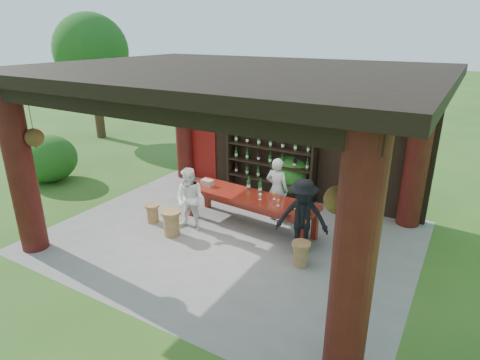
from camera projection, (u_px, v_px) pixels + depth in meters
The scene contains 15 objects.
ground at pixel (231, 236), 8.56m from camera, with size 90.00×90.00×0.00m, color #2D5119.
pavilion at pixel (240, 134), 8.17m from camera, with size 7.50×6.00×3.60m.
wine_shelf at pixel (270, 156), 10.31m from camera, with size 2.44×0.37×2.15m.
tasting_table at pixel (250, 200), 8.77m from camera, with size 3.16×1.03×0.75m.
stool_near_left at pixel (171, 222), 8.51m from camera, with size 0.42×0.42×0.56m.
stool_near_right at pixel (301, 253), 7.43m from camera, with size 0.35×0.35×0.46m.
stool_far_left at pixel (153, 213), 9.11m from camera, with size 0.33×0.33×0.43m.
host at pixel (277, 190), 9.06m from camera, with size 0.54×0.36×1.49m, color beige.
guest_woman at pixel (190, 200), 8.62m from camera, with size 0.68×0.53×1.41m, color white.
guest_man at pixel (302, 218), 7.63m from camera, with size 1.00×0.58×1.55m, color black.
table_bottles at pixel (256, 185), 8.91m from camera, with size 0.39×0.13×0.31m.
table_glasses at pixel (277, 200), 8.31m from camera, with size 0.91×0.34×0.15m.
napkin_basket at pixel (207, 183), 9.26m from camera, with size 0.26×0.18×0.14m, color #BF6672.
shrubs at pixel (346, 214), 8.30m from camera, with size 15.77×8.84×1.36m.
trees at pixel (408, 76), 7.11m from camera, with size 21.55×10.61×4.80m.
Camera 1 is at (4.03, -6.45, 4.12)m, focal length 30.00 mm.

